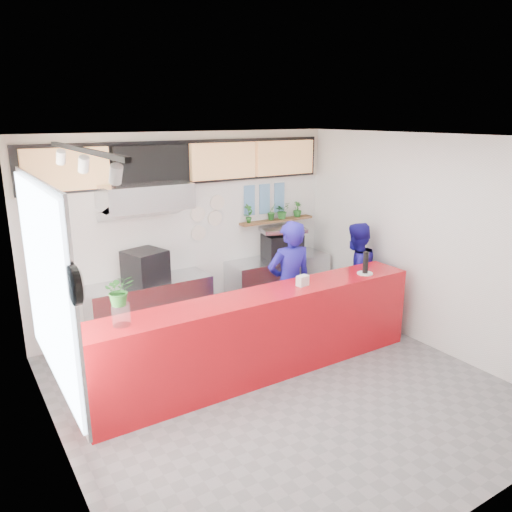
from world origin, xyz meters
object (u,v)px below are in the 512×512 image
panini_oven (145,266)px  espresso_machine (282,246)px  staff_center (290,285)px  service_counter (262,335)px  pepper_mill (366,262)px  staff_right (355,275)px

panini_oven → espresso_machine: 2.42m
staff_center → service_counter: bearing=40.8°
espresso_machine → pepper_mill: 1.90m
espresso_machine → pepper_mill: (0.07, -1.89, 0.17)m
espresso_machine → staff_center: bearing=-112.5°
espresso_machine → staff_center: staff_center is taller
service_counter → panini_oven: bearing=115.0°
staff_center → pepper_mill: 1.10m
panini_oven → staff_center: staff_center is taller
service_counter → pepper_mill: (1.65, -0.09, 0.72)m
service_counter → staff_center: 0.99m
espresso_machine → staff_center: 1.54m
service_counter → pepper_mill: pepper_mill is taller
panini_oven → espresso_machine: size_ratio=0.83×
service_counter → panini_oven: size_ratio=8.76×
panini_oven → staff_right: bearing=-39.0°
service_counter → staff_center: bearing=32.1°
pepper_mill → espresso_machine: bearing=92.1°
panini_oven → espresso_machine: (2.42, 0.00, -0.03)m
service_counter → panini_oven: panini_oven is taller
pepper_mill → service_counter: bearing=176.8°
panini_oven → pepper_mill: size_ratio=1.70×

